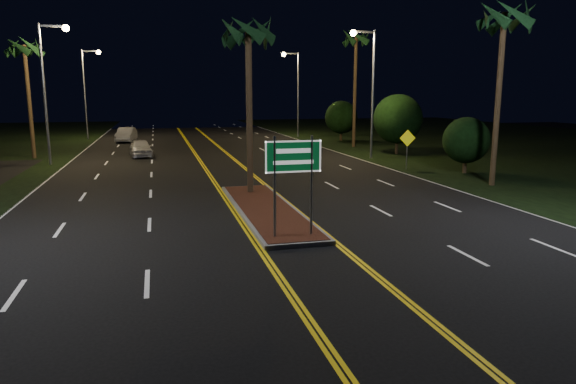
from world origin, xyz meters
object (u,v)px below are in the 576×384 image
object	(u,v)px
palm_left_far	(24,48)
car_near	(141,147)
streetlight_right_mid	(368,79)
car_far	(126,134)
streetlight_right_far	(295,84)
median_island	(266,209)
streetlight_left_far	(88,83)
palm_median	(248,32)
shrub_near	(466,140)
palm_right_near	(504,18)
highway_sign	(293,166)
palm_right_far	(356,40)
warning_sign	(407,144)
shrub_far	(341,117)
streetlight_left_mid	(49,77)
shrub_mid	(398,119)

from	to	relation	value
palm_left_far	car_near	distance (m)	10.29
streetlight_right_mid	car_far	distance (m)	25.68
streetlight_right_far	car_near	bearing A→B (deg)	-137.16
car_far	streetlight_right_far	bearing A→B (deg)	13.48
median_island	streetlight_left_far	bearing A→B (deg)	106.00
streetlight_right_far	car_far	size ratio (longest dim) A/B	1.87
palm_median	shrub_near	size ratio (longest dim) A/B	2.52
streetlight_left_far	palm_right_near	distance (m)	41.19
highway_sign	palm_right_far	xyz separation A→B (m)	(12.80, 27.20, 6.74)
palm_right_near	warning_sign	xyz separation A→B (m)	(-1.59, 6.31, -6.62)
car_near	warning_sign	xyz separation A→B (m)	(16.21, -10.93, 0.84)
warning_sign	palm_left_far	bearing A→B (deg)	157.32
streetlight_right_mid	highway_sign	bearing A→B (deg)	-118.93
streetlight_right_mid	streetlight_right_far	xyz separation A→B (m)	(0.00, 20.00, 0.00)
streetlight_left_far	shrub_near	xyz separation A→B (m)	(24.11, -30.00, -3.71)
streetlight_right_mid	car_near	world-z (taller)	streetlight_right_mid
shrub_near	shrub_far	distance (m)	22.01
palm_right_near	car_near	distance (m)	25.88
shrub_far	streetlight_left_mid	bearing A→B (deg)	-153.82
palm_right_far	car_far	distance (m)	23.70
streetlight_left_far	palm_right_near	world-z (taller)	palm_right_near
streetlight_left_far	streetlight_right_far	xyz separation A→B (m)	(21.23, -2.00, 0.00)
palm_median	shrub_near	world-z (taller)	palm_median
palm_right_near	streetlight_right_mid	bearing A→B (deg)	98.94
streetlight_right_far	warning_sign	bearing A→B (deg)	-89.33
palm_left_far	shrub_far	bearing A→B (deg)	16.74
streetlight_left_far	car_far	distance (m)	7.23
median_island	car_near	bearing A→B (deg)	104.65
palm_right_near	warning_sign	bearing A→B (deg)	104.11
shrub_far	car_far	xyz separation A→B (m)	(-20.77, 4.07, -1.53)
streetlight_right_mid	shrub_far	size ratio (longest dim) A/B	2.27
highway_sign	warning_sign	distance (m)	17.39
median_island	warning_sign	size ratio (longest dim) A/B	4.19
shrub_near	streetlight_left_far	bearing A→B (deg)	128.79
streetlight_right_mid	warning_sign	world-z (taller)	streetlight_right_mid
median_island	streetlight_right_far	world-z (taller)	streetlight_right_far
palm_right_far	shrub_mid	size ratio (longest dim) A/B	2.23
streetlight_right_mid	shrub_far	world-z (taller)	streetlight_right_mid
median_island	streetlight_left_far	xyz separation A→B (m)	(-10.61, 37.00, 5.57)
highway_sign	streetlight_right_far	bearing A→B (deg)	74.85
shrub_near	car_far	world-z (taller)	shrub_near
streetlight_right_mid	streetlight_right_far	distance (m)	20.00
streetlight_right_far	car_near	world-z (taller)	streetlight_right_far
streetlight_right_far	car_far	xyz separation A→B (m)	(-17.59, -1.93, -4.85)
median_island	palm_median	world-z (taller)	palm_median
streetlight_right_mid	palm_median	bearing A→B (deg)	-132.70
car_far	streetlight_right_mid	bearing A→B (deg)	-38.57
highway_sign	warning_sign	xyz separation A→B (m)	(10.91, 13.52, -0.81)
streetlight_right_far	palm_left_far	distance (m)	27.36
median_island	car_near	xyz separation A→B (m)	(-5.29, 20.25, 0.66)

